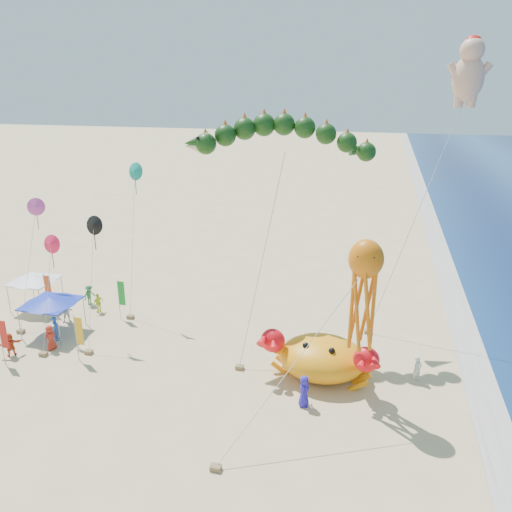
{
  "coord_description": "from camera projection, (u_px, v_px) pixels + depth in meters",
  "views": [
    {
      "loc": [
        5.26,
        -26.97,
        16.93
      ],
      "look_at": [
        -2.0,
        2.0,
        6.5
      ],
      "focal_mm": 35.0,
      "sensor_mm": 36.0,
      "label": 1
    }
  ],
  "objects": [
    {
      "name": "feather_flags",
      "position": [
        64.0,
        311.0,
        34.44
      ],
      "size": [
        6.95,
        7.65,
        3.2
      ],
      "color": "gray",
      "rests_on": "ground"
    },
    {
      "name": "dragon_kite",
      "position": [
        283.0,
        143.0,
        31.74
      ],
      "size": [
        12.31,
        9.1,
        14.64
      ],
      "color": "#12340E",
      "rests_on": "ground"
    },
    {
      "name": "octopus_kite",
      "position": [
        363.0,
        287.0,
        25.98
      ],
      "size": [
        7.08,
        8.2,
        9.41
      ],
      "color": "orange",
      "rests_on": "ground"
    },
    {
      "name": "canopy_white",
      "position": [
        34.0,
        278.0,
        38.95
      ],
      "size": [
        3.35,
        3.35,
        2.71
      ],
      "color": "gray",
      "rests_on": "ground"
    },
    {
      "name": "foam_strip",
      "position": [
        483.0,
        393.0,
        28.73
      ],
      "size": [
        320.0,
        320.0,
        0.0
      ],
      "primitive_type": "plane",
      "color": "silver",
      "rests_on": "ground"
    },
    {
      "name": "beachgoers",
      "position": [
        111.0,
        331.0,
        34.14
      ],
      "size": [
        26.57,
        10.03,
        1.84
      ],
      "color": "#C3431F",
      "rests_on": "ground"
    },
    {
      "name": "ground",
      "position": [
        279.0,
        366.0,
        31.49
      ],
      "size": [
        320.0,
        320.0,
        0.0
      ],
      "primitive_type": "plane",
      "color": "#D1B784",
      "rests_on": "ground"
    },
    {
      "name": "cherub_kite",
      "position": [
        469.0,
        71.0,
        31.5
      ],
      "size": [
        6.12,
        4.16,
        19.7
      ],
      "color": "#E4A68B",
      "rests_on": "ground"
    },
    {
      "name": "small_kites",
      "position": [
        78.0,
        224.0,
        34.8
      ],
      "size": [
        8.43,
        8.47,
        11.5
      ],
      "color": "black",
      "rests_on": "ground"
    },
    {
      "name": "canopy_blue",
      "position": [
        50.0,
        300.0,
        35.0
      ],
      "size": [
        3.66,
        3.66,
        2.71
      ],
      "color": "gray",
      "rests_on": "ground"
    },
    {
      "name": "crab_inflatable",
      "position": [
        322.0,
        357.0,
        29.89
      ],
      "size": [
        7.04,
        5.02,
        3.09
      ],
      "color": "orange",
      "rests_on": "ground"
    }
  ]
}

